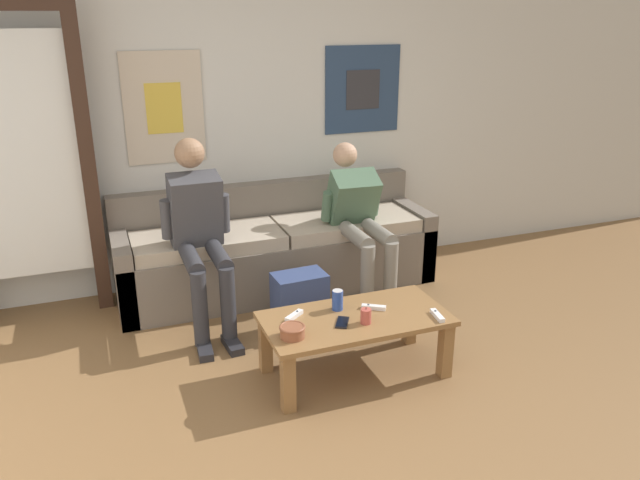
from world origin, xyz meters
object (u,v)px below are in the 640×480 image
person_seated_adult (199,228)px  ceramic_bowl (292,331)px  drink_can_blue (338,300)px  game_controller_near_right (294,316)px  backpack (300,304)px  coffee_table (355,327)px  person_seated_teen (359,216)px  cell_phone (342,322)px  game_controller_far_center (374,307)px  game_controller_near_left (437,315)px  couch (277,252)px  pillar_candle (366,316)px

person_seated_adult → ceramic_bowl: 1.16m
drink_can_blue → game_controller_near_right: size_ratio=0.92×
backpack → drink_can_blue: size_ratio=3.29×
backpack → ceramic_bowl: size_ratio=2.81×
coffee_table → ceramic_bowl: size_ratio=7.48×
person_seated_teen → ceramic_bowl: size_ratio=7.75×
backpack → cell_phone: 0.70m
drink_can_blue → game_controller_far_center: (0.20, -0.07, -0.05)m
ceramic_bowl → drink_can_blue: drink_can_blue is taller
person_seated_teen → game_controller_near_right: size_ratio=8.30×
coffee_table → person_seated_teen: size_ratio=0.96×
backpack → game_controller_near_right: bearing=-112.5°
person_seated_adult → game_controller_near_right: person_seated_adult is taller
coffee_table → backpack: size_ratio=2.66×
coffee_table → game_controller_near_left: game_controller_near_left is taller
couch → person_seated_adult: person_seated_adult is taller
person_seated_adult → game_controller_near_right: size_ratio=9.32×
pillar_candle → game_controller_far_center: pillar_candle is taller
couch → cell_phone: size_ratio=16.03×
backpack → game_controller_near_right: size_ratio=3.01×
game_controller_near_right → cell_phone: size_ratio=0.90×
backpack → game_controller_far_center: bearing=-65.4°
person_seated_adult → game_controller_near_right: bearing=-67.0°
coffee_table → game_controller_near_left: (0.44, -0.18, 0.08)m
pillar_candle → game_controller_near_left: 0.43m
coffee_table → person_seated_adult: (-0.71, 0.99, 0.38)m
person_seated_teen → ceramic_bowl: (-0.89, -1.13, -0.21)m
person_seated_teen → game_controller_far_center: size_ratio=8.03×
pillar_candle → game_controller_near_left: (0.42, -0.08, -0.03)m
ceramic_bowl → drink_can_blue: bearing=32.1°
couch → pillar_candle: couch is taller
coffee_table → game_controller_near_right: size_ratio=8.01×
person_seated_teen → game_controller_far_center: 1.06m
couch → backpack: couch is taller
coffee_table → backpack: 0.65m
person_seated_adult → cell_phone: (0.60, -1.04, -0.31)m
backpack → ceramic_bowl: ceramic_bowl is taller
game_controller_far_center → drink_can_blue: bearing=160.4°
ceramic_bowl → game_controller_near_right: ceramic_bowl is taller
couch → game_controller_far_center: size_ratio=17.27×
pillar_candle → game_controller_far_center: (0.12, 0.15, -0.03)m
pillar_candle → drink_can_blue: drink_can_blue is taller
game_controller_near_right → game_controller_far_center: (0.48, -0.07, 0.00)m
person_seated_adult → cell_phone: bearing=-59.8°
person_seated_teen → game_controller_near_right: bearing=-131.7°
game_controller_near_left → person_seated_adult: bearing=134.5°
person_seated_teen → ceramic_bowl: 1.45m
person_seated_adult → game_controller_far_center: person_seated_adult is taller
couch → coffee_table: couch is taller
game_controller_near_left → drink_can_blue: bearing=149.2°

